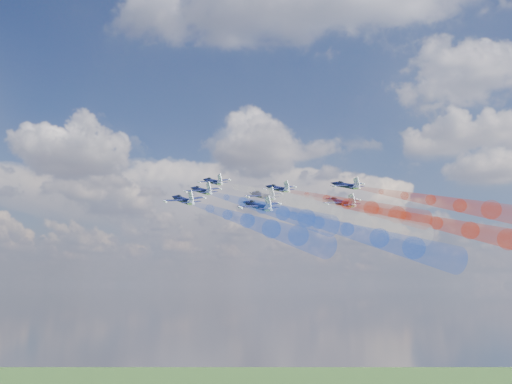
# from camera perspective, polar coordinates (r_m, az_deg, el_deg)

# --- Properties ---
(jet_lead) EXTENTS (15.52, 15.71, 7.68)m
(jet_lead) POSITION_cam_1_polar(r_m,az_deg,el_deg) (161.78, -4.19, 1.02)
(jet_lead) COLOR black
(trail_lead) EXTENTS (34.43, 35.31, 16.09)m
(trail_lead) POSITION_cam_1_polar(r_m,az_deg,el_deg) (137.38, 1.15, -0.23)
(trail_lead) COLOR white
(jet_inner_left) EXTENTS (15.52, 15.71, 7.68)m
(jet_inner_left) POSITION_cam_1_polar(r_m,az_deg,el_deg) (145.22, -5.30, 0.14)
(jet_inner_left) COLOR black
(trail_inner_left) EXTENTS (34.43, 35.31, 16.09)m
(trail_inner_left) POSITION_cam_1_polar(r_m,az_deg,el_deg) (120.67, 0.54, -1.46)
(trail_inner_left) COLOR blue
(jet_inner_right) EXTENTS (15.52, 15.71, 7.68)m
(jet_inner_right) POSITION_cam_1_polar(r_m,az_deg,el_deg) (155.03, 2.14, 0.33)
(jet_inner_right) COLOR black
(trail_inner_right) EXTENTS (34.43, 35.31, 16.09)m
(trail_inner_right) POSITION_cam_1_polar(r_m,az_deg,el_deg) (132.54, 8.83, -1.09)
(trail_inner_right) COLOR red
(jet_outer_left) EXTENTS (15.52, 15.71, 7.68)m
(jet_outer_left) POSITION_cam_1_polar(r_m,az_deg,el_deg) (130.23, -7.06, -0.78)
(jet_outer_left) COLOR black
(trail_outer_left) EXTENTS (34.43, 35.31, 16.09)m
(trail_outer_left) POSITION_cam_1_polar(r_m,az_deg,el_deg) (105.40, -0.79, -2.82)
(trail_outer_left) COLOR blue
(jet_center_third) EXTENTS (15.52, 15.71, 7.68)m
(jet_center_third) POSITION_cam_1_polar(r_m,az_deg,el_deg) (139.97, 0.62, -0.35)
(jet_center_third) COLOR black
(trail_center_third) EXTENTS (34.43, 35.31, 16.09)m
(trail_center_third) POSITION_cam_1_polar(r_m,az_deg,el_deg) (117.17, 7.89, -2.10)
(trail_center_third) COLOR white
(jet_outer_right) EXTENTS (15.52, 15.71, 7.68)m
(jet_outer_right) POSITION_cam_1_polar(r_m,az_deg,el_deg) (152.16, 8.70, 0.63)
(jet_outer_right) COLOR black
(trail_outer_right) EXTENTS (34.43, 35.31, 16.09)m
(trail_outer_right) POSITION_cam_1_polar(r_m,az_deg,el_deg) (131.91, 16.56, -0.76)
(trail_outer_right) COLOR red
(jet_rear_left) EXTENTS (15.52, 15.71, 7.68)m
(jet_rear_left) POSITION_cam_1_polar(r_m,az_deg,el_deg) (120.98, 0.16, -1.36)
(jet_rear_left) COLOR black
(trail_rear_left) EXTENTS (34.43, 35.31, 16.09)m
(trail_rear_left) POSITION_cam_1_polar(r_m,az_deg,el_deg) (98.31, 8.73, -3.67)
(trail_rear_left) COLOR blue
(jet_rear_right) EXTENTS (15.52, 15.71, 7.68)m
(jet_rear_right) POSITION_cam_1_polar(r_m,az_deg,el_deg) (135.26, 8.14, -1.00)
(jet_rear_right) COLOR black
(trail_rear_right) EXTENTS (34.43, 35.31, 16.09)m
(trail_rear_right) POSITION_cam_1_polar(r_m,az_deg,el_deg) (115.10, 17.05, -2.88)
(trail_rear_right) COLOR red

